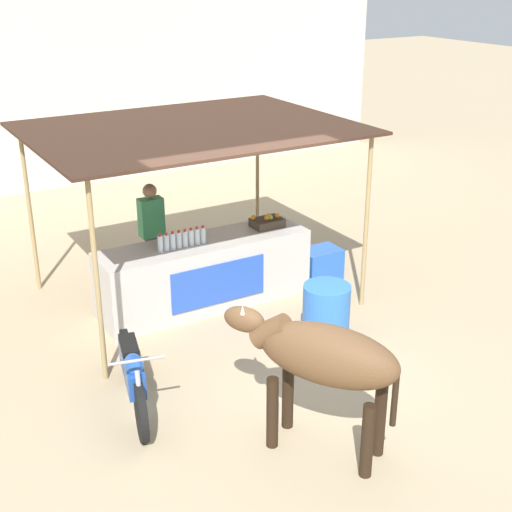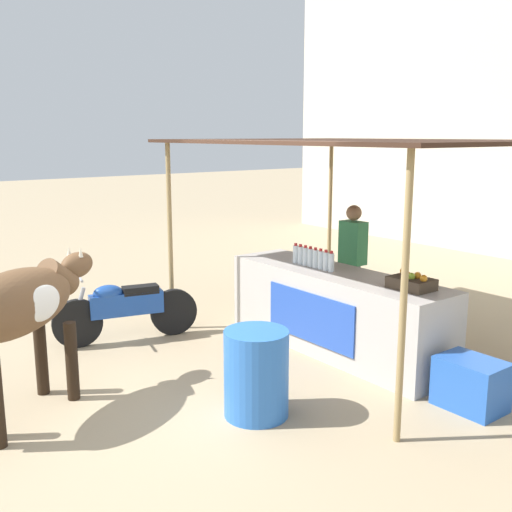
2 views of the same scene
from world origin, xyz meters
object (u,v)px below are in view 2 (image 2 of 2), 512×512
at_px(stall_counter, 335,311).
at_px(motorcycle_parked, 125,308).
at_px(fruit_crate, 411,282).
at_px(water_barrel, 256,373).
at_px(cooler_box, 471,384).
at_px(vendor_behind_counter, 352,266).
at_px(cow, 21,307).

distance_m(stall_counter, motorcycle_parked, 2.59).
bearing_deg(fruit_crate, motorcycle_parked, -146.36).
bearing_deg(stall_counter, water_barrel, -66.20).
height_order(stall_counter, water_barrel, stall_counter).
distance_m(stall_counter, cooler_box, 1.92).
bearing_deg(vendor_behind_counter, water_barrel, -64.00).
relative_size(fruit_crate, water_barrel, 0.54).
distance_m(cow, motorcycle_parked, 2.16).
bearing_deg(water_barrel, cow, -127.64).
bearing_deg(motorcycle_parked, cow, -50.60).
bearing_deg(cooler_box, vendor_behind_counter, 160.15).
bearing_deg(cow, fruit_crate, 66.25).
bearing_deg(water_barrel, cooler_box, 56.52).
bearing_deg(stall_counter, cow, -98.17).
relative_size(water_barrel, motorcycle_parked, 0.46).
height_order(fruit_crate, motorcycle_parked, fruit_crate).
height_order(cooler_box, cow, cow).
height_order(stall_counter, vendor_behind_counter, vendor_behind_counter).
xyz_separation_m(cooler_box, water_barrel, (-1.12, -1.69, 0.17)).
bearing_deg(motorcycle_parked, cooler_box, 25.22).
height_order(vendor_behind_counter, water_barrel, vendor_behind_counter).
bearing_deg(vendor_behind_counter, cooler_box, -19.85).
bearing_deg(water_barrel, fruit_crate, 82.00).
xyz_separation_m(water_barrel, motorcycle_parked, (-2.60, -0.06, 0.02)).
height_order(stall_counter, motorcycle_parked, stall_counter).
distance_m(vendor_behind_counter, motorcycle_parked, 2.96).
xyz_separation_m(water_barrel, cow, (-1.28, -1.66, 0.63)).
bearing_deg(cooler_box, fruit_crate, 170.02).
distance_m(water_barrel, motorcycle_parked, 2.60).
bearing_deg(cow, motorcycle_parked, 129.40).
xyz_separation_m(stall_counter, vendor_behind_counter, (-0.45, 0.75, 0.37)).
distance_m(fruit_crate, water_barrel, 1.96).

